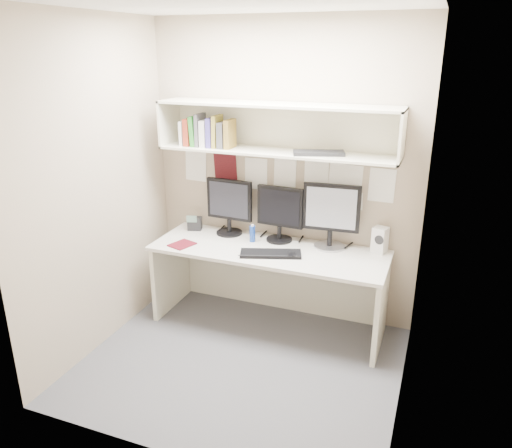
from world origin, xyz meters
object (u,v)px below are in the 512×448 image
at_px(monitor_right, 331,214).
at_px(monitor_center, 280,212).
at_px(keyboard, 271,254).
at_px(speaker, 380,240).
at_px(maroon_notebook, 182,244).
at_px(desk, 269,287).
at_px(monitor_left, 229,205).
at_px(desk_phone, 195,223).

bearing_deg(monitor_right, monitor_center, 175.72).
height_order(keyboard, speaker, speaker).
relative_size(keyboard, maroon_notebook, 2.46).
distance_m(desk, speaker, 1.03).
xyz_separation_m(keyboard, speaker, (0.82, 0.38, 0.10)).
height_order(desk, speaker, speaker).
xyz_separation_m(monitor_left, maroon_notebook, (-0.27, -0.42, -0.27)).
distance_m(speaker, desk_phone, 1.69).
bearing_deg(monitor_left, desk, -22.19).
xyz_separation_m(monitor_left, keyboard, (0.52, -0.35, -0.26)).
bearing_deg(keyboard, maroon_notebook, 166.32).
bearing_deg(monitor_center, monitor_right, 3.78).
height_order(monitor_center, speaker, monitor_center).
bearing_deg(speaker, monitor_right, -160.14).
relative_size(monitor_center, desk_phone, 3.20).
bearing_deg(speaker, desk_phone, -162.40).
bearing_deg(monitor_right, speaker, -0.16).
height_order(desk, monitor_left, monitor_left).
bearing_deg(monitor_center, desk, -91.54).
relative_size(monitor_left, speaker, 2.29).
distance_m(monitor_right, maroon_notebook, 1.30).
relative_size(desk, speaker, 9.06).
xyz_separation_m(desk, monitor_right, (0.47, 0.22, 0.66)).
distance_m(desk, desk_phone, 0.93).
xyz_separation_m(monitor_center, monitor_right, (0.45, -0.00, 0.03)).
bearing_deg(maroon_notebook, desk, 33.85).
bearing_deg(maroon_notebook, monitor_left, 76.06).
height_order(monitor_left, desk_phone, monitor_left).
bearing_deg(desk, monitor_center, 84.65).
bearing_deg(desk_phone, monitor_center, -16.25).
height_order(speaker, desk_phone, speaker).
bearing_deg(monitor_center, keyboard, -79.60).
height_order(desk, keyboard, keyboard).
relative_size(monitor_right, desk_phone, 3.64).
height_order(keyboard, desk_phone, desk_phone).
relative_size(monitor_center, speaker, 2.20).
bearing_deg(maroon_notebook, keyboard, 23.66).
height_order(desk, desk_phone, desk_phone).
height_order(monitor_right, speaker, monitor_right).
height_order(desk, maroon_notebook, maroon_notebook).
bearing_deg(monitor_right, keyboard, -144.00).
distance_m(monitor_left, monitor_center, 0.48).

